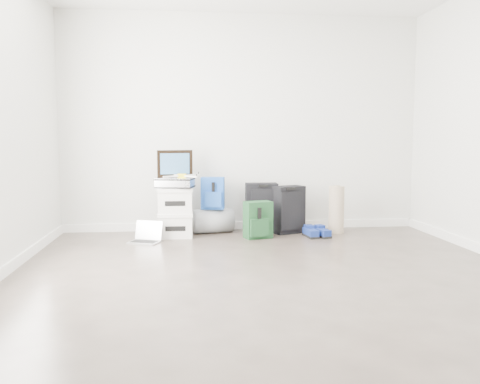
{
  "coord_description": "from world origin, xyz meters",
  "views": [
    {
      "loc": [
        -0.72,
        -3.9,
        1.16
      ],
      "look_at": [
        -0.09,
        1.9,
        0.54
      ],
      "focal_mm": 38.0,
      "sensor_mm": 36.0,
      "label": 1
    }
  ],
  "objects": [
    {
      "name": "duffel_bag",
      "position": [
        -0.39,
        2.29,
        0.15
      ],
      "size": [
        0.54,
        0.39,
        0.3
      ],
      "primitive_type": "cylinder",
      "rotation": [
        0.0,
        1.57,
        0.19
      ],
      "color": "#9DA0A5",
      "rests_on": "ground"
    },
    {
      "name": "laptop",
      "position": [
        -1.16,
        1.8,
        0.06
      ],
      "size": [
        0.39,
        0.34,
        0.23
      ],
      "rotation": [
        0.0,
        0.0,
        -0.4
      ],
      "color": "silver",
      "rests_on": "ground"
    },
    {
      "name": "green_backpack",
      "position": [
        0.12,
        1.89,
        0.21
      ],
      "size": [
        0.35,
        0.29,
        0.43
      ],
      "rotation": [
        0.0,
        0.0,
        0.28
      ],
      "color": "#143821",
      "rests_on": "ground"
    },
    {
      "name": "briefcase",
      "position": [
        -0.84,
        2.06,
        0.64
      ],
      "size": [
        0.47,
        0.39,
        0.12
      ],
      "primitive_type": "cube",
      "rotation": [
        0.0,
        0.0,
        -0.22
      ],
      "color": "#B2B2B7",
      "rests_on": "boxes_stack"
    },
    {
      "name": "painting",
      "position": [
        -0.84,
        2.16,
        0.86
      ],
      "size": [
        0.42,
        0.15,
        0.32
      ],
      "rotation": [
        0.0,
        0.0,
        0.29
      ],
      "color": "black",
      "rests_on": "briefcase"
    },
    {
      "name": "boxes_stack",
      "position": [
        -0.84,
        2.06,
        0.29
      ],
      "size": [
        0.41,
        0.34,
        0.58
      ],
      "rotation": [
        0.0,
        0.0,
        -0.02
      ],
      "color": "silver",
      "rests_on": "ground"
    },
    {
      "name": "large_suitcase",
      "position": [
        0.22,
        2.29,
        0.3
      ],
      "size": [
        0.4,
        0.27,
        0.61
      ],
      "rotation": [
        0.0,
        0.0,
        -0.04
      ],
      "color": "black",
      "rests_on": "ground"
    },
    {
      "name": "rolled_rug",
      "position": [
        1.13,
        2.12,
        0.29
      ],
      "size": [
        0.19,
        0.19,
        0.58
      ],
      "primitive_type": "cylinder",
      "color": "tan",
      "rests_on": "ground"
    },
    {
      "name": "drone",
      "position": [
        -0.76,
        2.04,
        0.73
      ],
      "size": [
        0.43,
        0.43,
        0.05
      ],
      "rotation": [
        0.0,
        0.0,
        -0.09
      ],
      "color": "yellow",
      "rests_on": "briefcase"
    },
    {
      "name": "carry_on",
      "position": [
        0.53,
        2.17,
        0.29
      ],
      "size": [
        0.42,
        0.36,
        0.58
      ],
      "rotation": [
        0.0,
        0.0,
        0.4
      ],
      "color": "black",
      "rests_on": "ground"
    },
    {
      "name": "room_envelope",
      "position": [
        0.0,
        0.02,
        1.72
      ],
      "size": [
        4.52,
        5.02,
        2.71
      ],
      "color": "silver",
      "rests_on": "ground"
    },
    {
      "name": "ground",
      "position": [
        0.0,
        0.0,
        0.0
      ],
      "size": [
        5.0,
        5.0,
        0.0
      ],
      "primitive_type": "plane",
      "color": "#372F28",
      "rests_on": "ground"
    },
    {
      "name": "shoes",
      "position": [
        0.81,
        1.89,
        0.05
      ],
      "size": [
        0.3,
        0.31,
        0.1
      ],
      "rotation": [
        0.0,
        0.0,
        0.2
      ],
      "color": "black",
      "rests_on": "ground"
    },
    {
      "name": "blue_backpack",
      "position": [
        -0.39,
        2.26,
        0.49
      ],
      "size": [
        0.3,
        0.24,
        0.39
      ],
      "rotation": [
        0.0,
        0.0,
        -0.17
      ],
      "color": "#1B52B1",
      "rests_on": "duffel_bag"
    }
  ]
}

